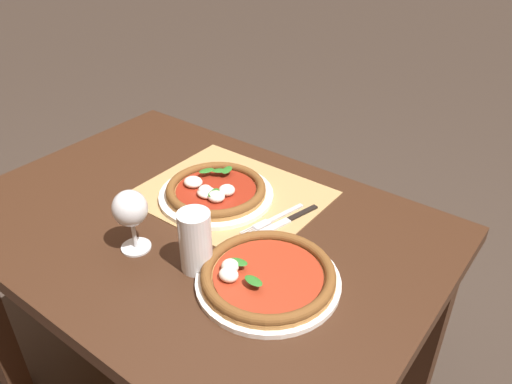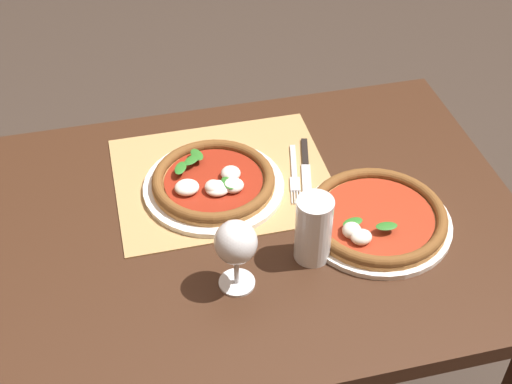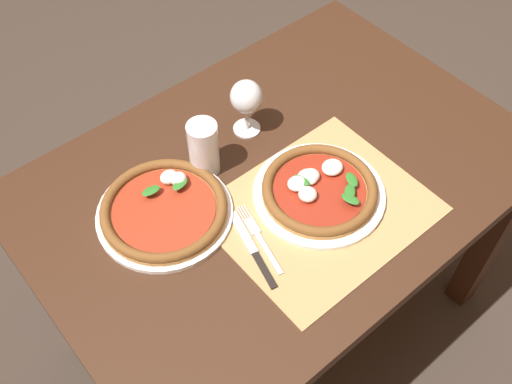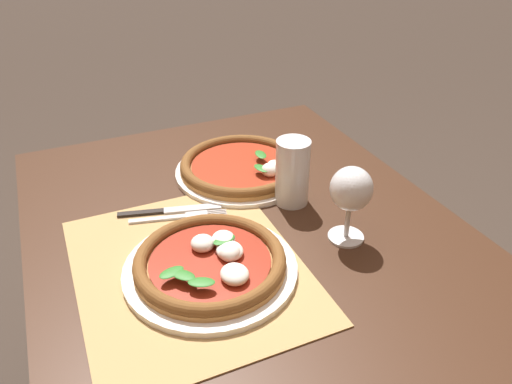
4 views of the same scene
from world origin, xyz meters
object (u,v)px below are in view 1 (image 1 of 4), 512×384
at_px(pizza_far, 267,276).
at_px(fork, 273,219).
at_px(wine_glass, 130,211).
at_px(knife, 285,222).
at_px(pizza_near, 216,191).
at_px(pint_glass, 196,242).

xyz_separation_m(pizza_far, fork, (0.12, -0.19, -0.01)).
height_order(wine_glass, fork, wine_glass).
distance_m(fork, knife, 0.03).
relative_size(pizza_near, knife, 1.45).
height_order(pizza_near, fork, pizza_near).
bearing_deg(wine_glass, pizza_far, -164.15).
bearing_deg(pizza_near, pint_glass, 122.59).
relative_size(pizza_near, pizza_far, 0.99).
distance_m(wine_glass, knife, 0.38).
bearing_deg(fork, pint_glass, 82.24).
xyz_separation_m(pint_glass, fork, (-0.03, -0.24, -0.06)).
bearing_deg(pint_glass, fork, -97.76).
bearing_deg(pizza_far, pint_glass, 18.64).
bearing_deg(knife, pizza_near, 4.29).
xyz_separation_m(pizza_near, knife, (-0.21, -0.02, -0.02)).
bearing_deg(pizza_far, knife, -65.52).
relative_size(fork, knife, 0.93).
height_order(pint_glass, knife, pint_glass).
xyz_separation_m(pizza_near, wine_glass, (0.01, 0.27, 0.08)).
relative_size(pizza_far, knife, 1.46).
bearing_deg(pizza_near, knife, -175.71).
distance_m(wine_glass, fork, 0.35).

